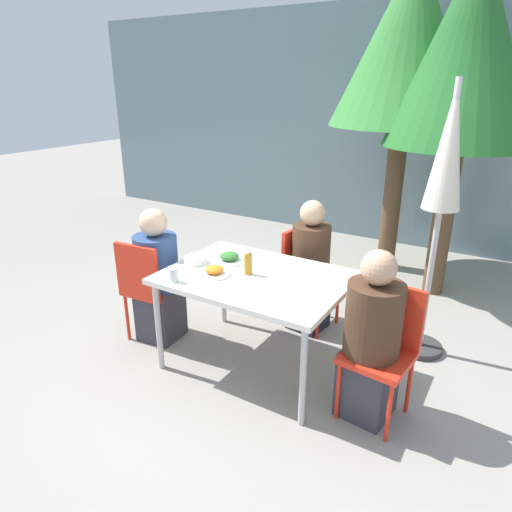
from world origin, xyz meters
TOP-DOWN VIEW (x-y plane):
  - ground_plane at (0.00, 0.00)m, footprint 24.00×24.00m
  - building_facade at (0.00, 3.53)m, footprint 10.00×0.20m
  - dining_table at (0.00, 0.00)m, footprint 1.31×0.96m
  - chair_left at (-0.95, -0.15)m, footprint 0.43×0.43m
  - person_left at (-0.91, -0.07)m, footprint 0.35×0.35m
  - chair_right at (0.97, -0.02)m, footprint 0.44×0.44m
  - person_right at (0.91, -0.10)m, footprint 0.35×0.35m
  - chair_far at (0.03, 0.79)m, footprint 0.45×0.45m
  - person_far at (0.10, 0.73)m, footprint 0.33×0.33m
  - closed_umbrella at (1.04, 0.87)m, footprint 0.36×0.36m
  - plate_0 at (-0.26, -0.15)m, footprint 0.24×0.24m
  - plate_1 at (-0.32, 0.13)m, footprint 0.27×0.27m
  - bottle at (-0.06, -0.01)m, footprint 0.06×0.06m
  - drinking_cup at (-0.43, -0.39)m, footprint 0.06×0.06m
  - salad_bowl at (-0.53, -0.03)m, footprint 0.18×0.18m
  - tree_behind_left at (0.28, 2.50)m, footprint 1.52×1.52m
  - tree_behind_right at (0.90, 2.09)m, footprint 1.33×1.33m

SIDE VIEW (x-z plane):
  - ground_plane at x=0.00m, z-range 0.00..0.00m
  - chair_left at x=-0.95m, z-range 0.08..0.96m
  - chair_right at x=0.97m, z-range 0.08..0.96m
  - chair_far at x=0.03m, z-range 0.08..0.96m
  - person_left at x=-0.91m, z-range -0.03..1.11m
  - person_right at x=0.91m, z-range -0.04..1.12m
  - person_far at x=0.10m, z-range -0.03..1.14m
  - dining_table at x=0.00m, z-range 0.32..1.07m
  - plate_0 at x=-0.26m, z-range 0.74..0.81m
  - salad_bowl at x=-0.53m, z-range 0.75..0.81m
  - plate_1 at x=-0.32m, z-range 0.74..0.82m
  - drinking_cup at x=-0.43m, z-range 0.75..0.85m
  - bottle at x=-0.06m, z-range 0.75..0.93m
  - closed_umbrella at x=1.04m, z-range 0.43..2.52m
  - building_facade at x=0.00m, z-range 0.00..3.00m
  - tree_behind_right at x=0.90m, z-range 0.72..3.92m
  - tree_behind_left at x=0.28m, z-range 0.78..4.05m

